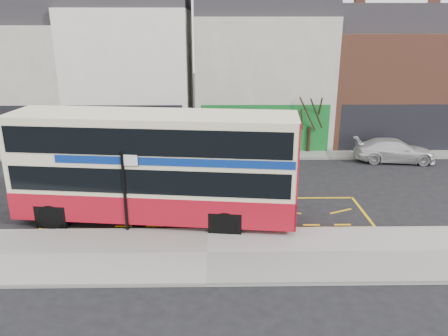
{
  "coord_description": "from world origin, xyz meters",
  "views": [
    {
      "loc": [
        0.39,
        -16.52,
        8.13
      ],
      "look_at": [
        0.69,
        2.0,
        1.97
      ],
      "focal_mm": 35.0,
      "sensor_mm": 36.0,
      "label": 1
    }
  ],
  "objects_px": {
    "car_silver": "(113,150)",
    "bus_stop_post": "(126,184)",
    "street_tree_right": "(311,104)",
    "double_decker_bus": "(155,166)",
    "car_white": "(394,150)",
    "car_grey": "(238,154)"
  },
  "relations": [
    {
      "from": "double_decker_bus",
      "to": "car_grey",
      "type": "xyz_separation_m",
      "value": [
        3.86,
        7.72,
        -1.8
      ]
    },
    {
      "from": "car_silver",
      "to": "car_white",
      "type": "relative_size",
      "value": 0.91
    },
    {
      "from": "double_decker_bus",
      "to": "street_tree_right",
      "type": "distance_m",
      "value": 13.25
    },
    {
      "from": "car_grey",
      "to": "bus_stop_post",
      "type": "bearing_deg",
      "value": 148.23
    },
    {
      "from": "bus_stop_post",
      "to": "car_grey",
      "type": "relative_size",
      "value": 0.81
    },
    {
      "from": "car_silver",
      "to": "street_tree_right",
      "type": "relative_size",
      "value": 0.91
    },
    {
      "from": "double_decker_bus",
      "to": "car_white",
      "type": "bearing_deg",
      "value": 38.04
    },
    {
      "from": "car_grey",
      "to": "double_decker_bus",
      "type": "bearing_deg",
      "value": 150.19
    },
    {
      "from": "car_grey",
      "to": "street_tree_right",
      "type": "distance_m",
      "value": 5.86
    },
    {
      "from": "bus_stop_post",
      "to": "car_grey",
      "type": "bearing_deg",
      "value": 68.96
    },
    {
      "from": "car_silver",
      "to": "bus_stop_post",
      "type": "bearing_deg",
      "value": -164.45
    },
    {
      "from": "street_tree_right",
      "to": "car_grey",
      "type": "bearing_deg",
      "value": -153.12
    },
    {
      "from": "bus_stop_post",
      "to": "car_silver",
      "type": "distance_m",
      "value": 10.3
    },
    {
      "from": "car_grey",
      "to": "car_silver",
      "type": "bearing_deg",
      "value": 80.34
    },
    {
      "from": "car_silver",
      "to": "car_white",
      "type": "height_order",
      "value": "car_silver"
    },
    {
      "from": "double_decker_bus",
      "to": "car_white",
      "type": "xyz_separation_m",
      "value": [
        13.49,
        8.25,
        -1.77
      ]
    },
    {
      "from": "double_decker_bus",
      "to": "car_silver",
      "type": "distance_m",
      "value": 9.54
    },
    {
      "from": "car_white",
      "to": "car_silver",
      "type": "bearing_deg",
      "value": 95.05
    },
    {
      "from": "double_decker_bus",
      "to": "car_white",
      "type": "relative_size",
      "value": 2.49
    },
    {
      "from": "car_grey",
      "to": "street_tree_right",
      "type": "xyz_separation_m",
      "value": [
        4.69,
        2.38,
        2.59
      ]
    },
    {
      "from": "bus_stop_post",
      "to": "car_white",
      "type": "relative_size",
      "value": 0.69
    },
    {
      "from": "car_white",
      "to": "car_grey",
      "type": "bearing_deg",
      "value": 99.31
    }
  ]
}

